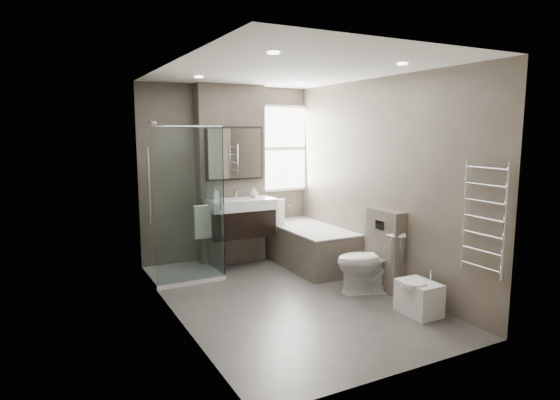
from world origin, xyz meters
TOP-DOWN VIEW (x-y plane):
  - room at (0.00, 0.00)m, footprint 2.70×3.90m
  - vanity_pier at (0.00, 1.77)m, footprint 1.00×0.25m
  - vanity at (0.00, 1.43)m, footprint 0.95×0.47m
  - mirror_cabinet at (0.00, 1.61)m, footprint 0.86×0.08m
  - towel_left at (-0.56, 1.40)m, footprint 0.24×0.06m
  - towel_right at (0.56, 1.40)m, footprint 0.24×0.06m
  - shower_enclosure at (-0.75, 1.35)m, footprint 0.90×0.90m
  - bathtub at (0.92, 1.10)m, footprint 0.75×1.60m
  - window at (0.90, 1.88)m, footprint 0.98×0.06m
  - toilet at (0.97, -0.23)m, footprint 0.86×0.66m
  - cistern_box at (1.21, -0.25)m, footprint 0.19×0.55m
  - bidet at (1.01, -1.04)m, footprint 0.39×0.44m
  - towel_radiator at (1.25, -1.60)m, footprint 0.03×0.49m
  - soap_bottle_a at (-0.35, 1.47)m, footprint 0.08×0.08m
  - soap_bottle_b at (0.23, 1.46)m, footprint 0.12×0.12m

SIDE VIEW (x-z plane):
  - bidet at x=1.01m, z-range -0.05..0.42m
  - bathtub at x=0.92m, z-range 0.03..0.60m
  - toilet at x=0.97m, z-range 0.00..0.77m
  - shower_enclosure at x=-0.75m, z-range -0.51..1.49m
  - cistern_box at x=1.21m, z-range 0.00..1.00m
  - towel_left at x=-0.56m, z-range 0.50..0.94m
  - towel_right at x=0.56m, z-range 0.50..0.94m
  - vanity at x=0.00m, z-range 0.41..1.07m
  - soap_bottle_b at x=0.23m, z-range 1.00..1.15m
  - soap_bottle_a at x=-0.35m, z-range 1.00..1.18m
  - towel_radiator at x=1.25m, z-range 0.57..1.67m
  - room at x=0.00m, z-range -0.05..2.65m
  - vanity_pier at x=0.00m, z-range 0.00..2.60m
  - mirror_cabinet at x=0.00m, z-range 1.25..2.01m
  - window at x=0.90m, z-range 1.01..2.34m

